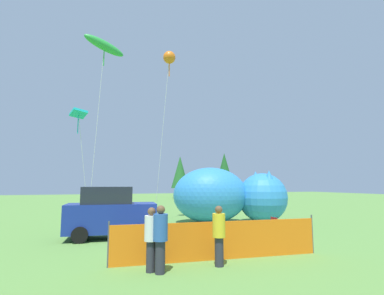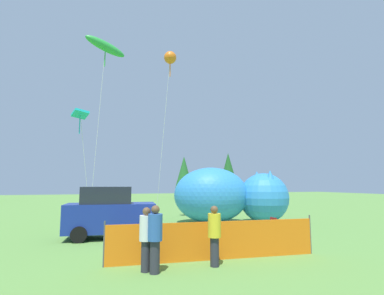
{
  "view_description": "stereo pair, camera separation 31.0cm",
  "coord_description": "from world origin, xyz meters",
  "px_view_note": "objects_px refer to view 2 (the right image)",
  "views": [
    {
      "loc": [
        -3.93,
        -12.04,
        2.41
      ],
      "look_at": [
        1.48,
        3.03,
        4.34
      ],
      "focal_mm": 28.0,
      "sensor_mm": 36.0,
      "label": 1
    },
    {
      "loc": [
        -3.64,
        -12.14,
        2.41
      ],
      "look_at": [
        1.48,
        3.03,
        4.34
      ],
      "focal_mm": 28.0,
      "sensor_mm": 36.0,
      "label": 2
    }
  ],
  "objects_px": {
    "kite_teal_diamond": "(80,116)",
    "folding_chair": "(277,227)",
    "inflatable_cat": "(228,197)",
    "spectator_in_blue_shirt": "(214,233)",
    "spectator_in_yellow_shirt": "(155,236)",
    "kite_orange_flower": "(170,59)",
    "parked_car": "(110,213)",
    "kite_green_fish": "(105,47)",
    "spectator_in_white_shirt": "(146,236)"
  },
  "relations": [
    {
      "from": "parked_car",
      "to": "inflatable_cat",
      "type": "distance_m",
      "value": 7.86
    },
    {
      "from": "folding_chair",
      "to": "kite_orange_flower",
      "type": "bearing_deg",
      "value": 118.11
    },
    {
      "from": "spectator_in_blue_shirt",
      "to": "spectator_in_white_shirt",
      "type": "relative_size",
      "value": 1.0
    },
    {
      "from": "spectator_in_white_shirt",
      "to": "kite_teal_diamond",
      "type": "xyz_separation_m",
      "value": [
        -2.31,
        11.67,
        5.79
      ]
    },
    {
      "from": "kite_green_fish",
      "to": "kite_orange_flower",
      "type": "bearing_deg",
      "value": -3.67
    },
    {
      "from": "folding_chair",
      "to": "spectator_in_blue_shirt",
      "type": "height_order",
      "value": "spectator_in_blue_shirt"
    },
    {
      "from": "spectator_in_white_shirt",
      "to": "kite_teal_diamond",
      "type": "height_order",
      "value": "kite_teal_diamond"
    },
    {
      "from": "parked_car",
      "to": "spectator_in_blue_shirt",
      "type": "distance_m",
      "value": 6.27
    },
    {
      "from": "kite_orange_flower",
      "to": "spectator_in_blue_shirt",
      "type": "bearing_deg",
      "value": -96.55
    },
    {
      "from": "kite_green_fish",
      "to": "inflatable_cat",
      "type": "bearing_deg",
      "value": -11.88
    },
    {
      "from": "spectator_in_yellow_shirt",
      "to": "kite_orange_flower",
      "type": "bearing_deg",
      "value": 73.75
    },
    {
      "from": "kite_teal_diamond",
      "to": "folding_chair",
      "type": "bearing_deg",
      "value": -44.36
    },
    {
      "from": "kite_orange_flower",
      "to": "inflatable_cat",
      "type": "bearing_deg",
      "value": -21.1
    },
    {
      "from": "folding_chair",
      "to": "spectator_in_white_shirt",
      "type": "bearing_deg",
      "value": -151.12
    },
    {
      "from": "parked_car",
      "to": "spectator_in_blue_shirt",
      "type": "height_order",
      "value": "parked_car"
    },
    {
      "from": "folding_chair",
      "to": "spectator_in_blue_shirt",
      "type": "relative_size",
      "value": 0.52
    },
    {
      "from": "spectator_in_blue_shirt",
      "to": "spectator_in_white_shirt",
      "type": "xyz_separation_m",
      "value": [
        -2.01,
        0.12,
        -0.0
      ]
    },
    {
      "from": "kite_orange_flower",
      "to": "kite_green_fish",
      "type": "bearing_deg",
      "value": 176.33
    },
    {
      "from": "kite_orange_flower",
      "to": "kite_teal_diamond",
      "type": "distance_m",
      "value": 6.94
    },
    {
      "from": "spectator_in_blue_shirt",
      "to": "kite_green_fish",
      "type": "bearing_deg",
      "value": 106.13
    },
    {
      "from": "spectator_in_white_shirt",
      "to": "spectator_in_yellow_shirt",
      "type": "xyz_separation_m",
      "value": [
        0.2,
        -0.24,
        0.04
      ]
    },
    {
      "from": "parked_car",
      "to": "kite_teal_diamond",
      "type": "distance_m",
      "value": 8.48
    },
    {
      "from": "spectator_in_blue_shirt",
      "to": "parked_car",
      "type": "bearing_deg",
      "value": 115.07
    },
    {
      "from": "kite_orange_flower",
      "to": "kite_green_fish",
      "type": "relative_size",
      "value": 0.96
    },
    {
      "from": "spectator_in_blue_shirt",
      "to": "spectator_in_white_shirt",
      "type": "bearing_deg",
      "value": 176.48
    },
    {
      "from": "inflatable_cat",
      "to": "kite_teal_diamond",
      "type": "height_order",
      "value": "kite_teal_diamond"
    },
    {
      "from": "spectator_in_blue_shirt",
      "to": "kite_orange_flower",
      "type": "height_order",
      "value": "kite_orange_flower"
    },
    {
      "from": "folding_chair",
      "to": "spectator_in_yellow_shirt",
      "type": "height_order",
      "value": "spectator_in_yellow_shirt"
    },
    {
      "from": "spectator_in_white_shirt",
      "to": "kite_teal_diamond",
      "type": "relative_size",
      "value": 0.24
    },
    {
      "from": "spectator_in_white_shirt",
      "to": "kite_orange_flower",
      "type": "bearing_deg",
      "value": 72.31
    },
    {
      "from": "folding_chair",
      "to": "spectator_in_yellow_shirt",
      "type": "xyz_separation_m",
      "value": [
        -6.18,
        -3.42,
        0.48
      ]
    },
    {
      "from": "spectator_in_blue_shirt",
      "to": "spectator_in_white_shirt",
      "type": "height_order",
      "value": "spectator_in_blue_shirt"
    },
    {
      "from": "inflatable_cat",
      "to": "spectator_in_white_shirt",
      "type": "relative_size",
      "value": 4.23
    },
    {
      "from": "inflatable_cat",
      "to": "spectator_in_blue_shirt",
      "type": "bearing_deg",
      "value": -102.0
    },
    {
      "from": "inflatable_cat",
      "to": "kite_teal_diamond",
      "type": "xyz_separation_m",
      "value": [
        -8.91,
        3.11,
        5.17
      ]
    },
    {
      "from": "folding_chair",
      "to": "spectator_in_yellow_shirt",
      "type": "relative_size",
      "value": 0.5
    },
    {
      "from": "spectator_in_white_shirt",
      "to": "kite_teal_diamond",
      "type": "bearing_deg",
      "value": 101.2
    },
    {
      "from": "spectator_in_blue_shirt",
      "to": "kite_teal_diamond",
      "type": "distance_m",
      "value": 13.83
    },
    {
      "from": "parked_car",
      "to": "spectator_in_white_shirt",
      "type": "relative_size",
      "value": 2.31
    },
    {
      "from": "inflatable_cat",
      "to": "folding_chair",
      "type": "bearing_deg",
      "value": -76.42
    },
    {
      "from": "spectator_in_yellow_shirt",
      "to": "kite_green_fish",
      "type": "height_order",
      "value": "kite_green_fish"
    },
    {
      "from": "spectator_in_yellow_shirt",
      "to": "kite_orange_flower",
      "type": "height_order",
      "value": "kite_orange_flower"
    },
    {
      "from": "spectator_in_yellow_shirt",
      "to": "kite_green_fish",
      "type": "xyz_separation_m",
      "value": [
        -1.17,
        10.4,
        9.92
      ]
    },
    {
      "from": "parked_car",
      "to": "spectator_in_yellow_shirt",
      "type": "xyz_separation_m",
      "value": [
        0.85,
        -5.8,
        -0.11
      ]
    },
    {
      "from": "spectator_in_blue_shirt",
      "to": "spectator_in_yellow_shirt",
      "type": "relative_size",
      "value": 0.96
    },
    {
      "from": "parked_car",
      "to": "kite_teal_diamond",
      "type": "bearing_deg",
      "value": 111.75
    },
    {
      "from": "parked_car",
      "to": "spectator_in_white_shirt",
      "type": "distance_m",
      "value": 5.6
    },
    {
      "from": "spectator_in_yellow_shirt",
      "to": "kite_teal_diamond",
      "type": "bearing_deg",
      "value": 101.91
    },
    {
      "from": "spectator_in_yellow_shirt",
      "to": "kite_teal_diamond",
      "type": "distance_m",
      "value": 13.47
    },
    {
      "from": "folding_chair",
      "to": "spectator_in_white_shirt",
      "type": "relative_size",
      "value": 0.52
    }
  ]
}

